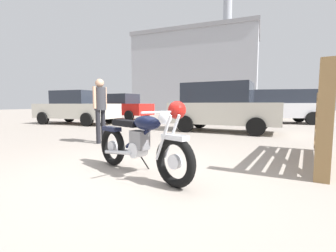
% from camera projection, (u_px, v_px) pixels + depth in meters
% --- Properties ---
extents(ground_plane, '(80.00, 80.00, 0.00)m').
position_uv_depth(ground_plane, '(138.00, 175.00, 3.32)').
color(ground_plane, gray).
extents(vintage_motorcycle, '(1.91, 1.03, 1.07)m').
position_uv_depth(vintage_motorcycle, '(142.00, 141.00, 3.30)').
color(vintage_motorcycle, black).
rests_on(vintage_motorcycle, ground_plane).
extents(timber_gate, '(0.65, 2.51, 1.60)m').
position_uv_depth(timber_gate, '(321.00, 123.00, 3.78)').
color(timber_gate, olive).
rests_on(timber_gate, ground_plane).
extents(bystander, '(0.30, 0.45, 1.66)m').
position_uv_depth(bystander, '(100.00, 104.00, 5.97)').
color(bystander, black).
rests_on(bystander, ground_plane).
extents(pale_sedan_back, '(4.43, 2.45, 1.67)m').
position_uv_depth(pale_sedan_back, '(121.00, 107.00, 15.50)').
color(pale_sedan_back, black).
rests_on(pale_sedan_back, ground_plane).
extents(red_hatchback_near, '(4.07, 2.18, 1.78)m').
position_uv_depth(red_hatchback_near, '(222.00, 107.00, 8.54)').
color(red_hatchback_near, black).
rests_on(red_hatchback_near, ground_plane).
extents(blue_hatchback_right, '(4.91, 2.51, 1.74)m').
position_uv_depth(blue_hatchback_right, '(277.00, 105.00, 12.28)').
color(blue_hatchback_right, black).
rests_on(blue_hatchback_right, ground_plane).
extents(silver_sedan_mid, '(4.25, 2.03, 1.67)m').
position_uv_depth(silver_sedan_mid, '(77.00, 108.00, 11.77)').
color(silver_sedan_mid, black).
rests_on(silver_sedan_mid, ground_plane).
extents(white_estate_far, '(4.31, 2.14, 1.67)m').
position_uv_depth(white_estate_far, '(241.00, 107.00, 16.02)').
color(white_estate_far, black).
rests_on(white_estate_far, ground_plane).
extents(industrial_building, '(16.29, 10.04, 21.93)m').
position_uv_depth(industrial_building, '(198.00, 73.00, 32.16)').
color(industrial_building, '#9EA0A8').
rests_on(industrial_building, ground_plane).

